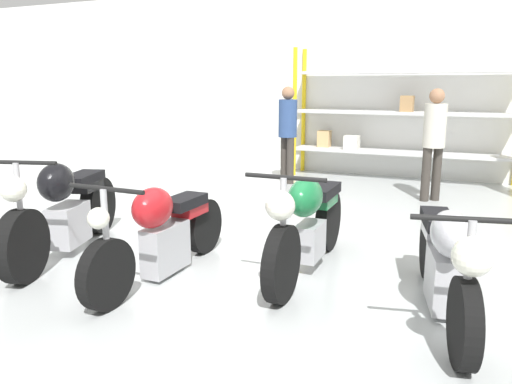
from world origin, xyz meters
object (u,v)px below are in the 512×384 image
Objects in this scene: motorcycle_black at (65,210)px; motorcycle_green at (308,222)px; shelving_rack at (396,114)px; person_browsing at (434,136)px; motorcycle_red at (162,232)px; motorcycle_silver at (446,260)px; person_near_rack at (288,127)px.

motorcycle_black is 1.04× the size of motorcycle_green.
shelving_rack is 1.73m from person_browsing.
motorcycle_red reaches higher than motorcycle_silver.
motorcycle_black reaches higher than motorcycle_red.
person_near_rack reaches higher than motorcycle_red.
motorcycle_silver is 1.24× the size of person_browsing.
motorcycle_black is 5.20m from person_browsing.
motorcycle_green is (1.18, 0.61, 0.07)m from motorcycle_red.
motorcycle_black is at bearing -113.70° from shelving_rack.
person_near_rack is (-1.66, 4.01, 0.50)m from motorcycle_green.
motorcycle_black is 1.04× the size of motorcycle_silver.
motorcycle_silver is at bearing 148.19° from person_browsing.
shelving_rack is 5.87m from motorcycle_red.
motorcycle_green is 3.68m from person_browsing.
motorcycle_green is at bearing 85.27° from motorcycle_black.
motorcycle_silver is at bearing 70.33° from motorcycle_green.
person_near_rack is (-2.45, 0.45, 0.01)m from person_browsing.
person_near_rack is at bearing -159.31° from motorcycle_silver.
person_browsing reaches higher than motorcycle_silver.
person_browsing reaches higher than motorcycle_green.
person_browsing is at bearing 155.76° from motorcycle_red.
shelving_rack is 1.91× the size of motorcycle_silver.
motorcycle_green is 1.28m from motorcycle_silver.
person_browsing is 2.50m from person_near_rack.
motorcycle_red is (1.26, -0.12, -0.05)m from motorcycle_black.
person_browsing is (-0.42, 3.98, 0.54)m from motorcycle_silver.
motorcycle_red is 2.39m from motorcycle_silver.
motorcycle_green is (-0.01, -5.08, -0.72)m from shelving_rack.
motorcycle_black is at bearing -79.14° from motorcycle_green.
person_browsing is (3.22, 4.05, 0.51)m from motorcycle_black.
shelving_rack is at bearing -179.96° from motorcycle_silver.
shelving_rack reaches higher than motorcycle_silver.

